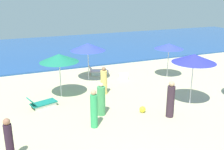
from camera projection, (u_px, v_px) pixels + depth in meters
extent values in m
cube|color=#234F97|center=(40.00, 50.00, 26.25)|extent=(60.00, 15.55, 0.12)
cylinder|color=silver|center=(60.00, 80.00, 14.34)|extent=(0.05, 0.05, 2.02)
cone|color=#1E805F|center=(59.00, 58.00, 13.97)|extent=(2.12, 2.12, 0.44)
cube|color=silver|center=(46.00, 107.00, 13.10)|extent=(1.12, 0.38, 0.19)
cube|color=silver|center=(42.00, 104.00, 13.48)|extent=(1.12, 0.38, 0.19)
cube|color=#187E70|center=(44.00, 103.00, 13.25)|extent=(1.41, 0.95, 0.06)
cube|color=#187E70|center=(32.00, 102.00, 12.83)|extent=(0.52, 0.65, 0.45)
cylinder|color=silver|center=(192.00, 84.00, 13.35)|extent=(0.05, 0.05, 2.25)
cone|color=#2F34BF|center=(194.00, 58.00, 12.94)|extent=(2.20, 2.20, 0.43)
cylinder|color=silver|center=(168.00, 63.00, 17.78)|extent=(0.05, 0.05, 1.99)
cone|color=blue|center=(169.00, 46.00, 17.43)|extent=(1.95, 1.95, 0.35)
cylinder|color=silver|center=(88.00, 66.00, 17.11)|extent=(0.05, 0.05, 2.02)
cone|color=blue|center=(88.00, 47.00, 16.73)|extent=(2.26, 2.26, 0.48)
cube|color=silver|center=(99.00, 74.00, 18.31)|extent=(1.15, 0.36, 0.25)
cube|color=silver|center=(99.00, 72.00, 18.84)|extent=(1.15, 0.36, 0.25)
cube|color=silver|center=(99.00, 71.00, 18.53)|extent=(1.44, 0.99, 0.06)
cube|color=silver|center=(91.00, 68.00, 18.40)|extent=(0.49, 0.69, 0.40)
cylinder|color=#47A05E|center=(101.00, 101.00, 12.26)|extent=(0.39, 0.39, 1.42)
sphere|color=beige|center=(101.00, 85.00, 12.02)|extent=(0.20, 0.20, 0.20)
cylinder|color=#301D2F|center=(9.00, 143.00, 8.89)|extent=(0.36, 0.36, 1.38)
sphere|color=#9B6850|center=(6.00, 122.00, 8.65)|extent=(0.24, 0.24, 0.24)
cylinder|color=#36B166|center=(94.00, 111.00, 11.11)|extent=(0.41, 0.41, 1.50)
sphere|color=tan|center=(94.00, 93.00, 10.85)|extent=(0.23, 0.23, 0.23)
cylinder|color=#F5D26C|center=(104.00, 82.00, 14.85)|extent=(0.53, 0.53, 1.40)
sphere|color=#986B51|center=(104.00, 69.00, 14.60)|extent=(0.22, 0.22, 0.22)
cylinder|color=#392734|center=(170.00, 102.00, 12.07)|extent=(0.44, 0.44, 1.51)
sphere|color=tan|center=(172.00, 84.00, 11.80)|extent=(0.26, 0.26, 0.26)
sphere|color=yellow|center=(143.00, 109.00, 12.67)|extent=(0.31, 0.31, 0.31)
cube|color=white|center=(123.00, 76.00, 17.51)|extent=(0.66, 0.50, 0.40)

